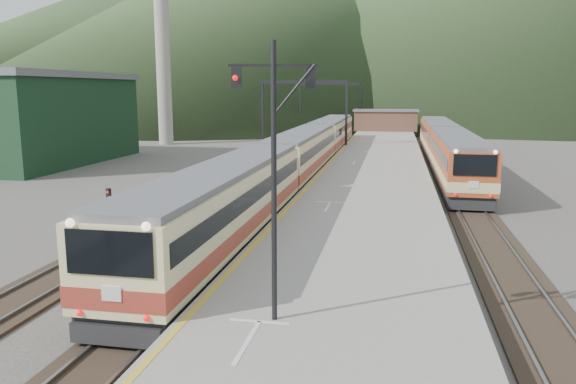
# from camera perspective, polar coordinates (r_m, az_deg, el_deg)

# --- Properties ---
(track_main) EXTENTS (2.60, 200.00, 0.23)m
(track_main) POSITION_cam_1_polar(r_m,az_deg,el_deg) (47.24, 2.08, 1.97)
(track_main) COLOR black
(track_main) RESTS_ON ground
(track_far) EXTENTS (2.60, 200.00, 0.23)m
(track_far) POSITION_cam_1_polar(r_m,az_deg,el_deg) (48.25, -3.80, 2.13)
(track_far) COLOR black
(track_far) RESTS_ON ground
(track_second) EXTENTS (2.60, 200.00, 0.23)m
(track_second) POSITION_cam_1_polar(r_m,az_deg,el_deg) (46.90, 16.11, 1.51)
(track_second) COLOR black
(track_second) RESTS_ON ground
(platform) EXTENTS (8.00, 100.00, 1.00)m
(platform) POSITION_cam_1_polar(r_m,az_deg,el_deg) (44.68, 8.80, 1.93)
(platform) COLOR gray
(platform) RESTS_ON ground
(gantry_near) EXTENTS (9.55, 0.25, 8.00)m
(gantry_near) POSITION_cam_1_polar(r_m,az_deg,el_deg) (62.01, 1.63, 9.09)
(gantry_near) COLOR black
(gantry_near) RESTS_ON ground
(gantry_far) EXTENTS (9.55, 0.25, 8.00)m
(gantry_far) POSITION_cam_1_polar(r_m,az_deg,el_deg) (86.77, 4.33, 9.43)
(gantry_far) COLOR black
(gantry_far) RESTS_ON ground
(warehouse) EXTENTS (14.50, 20.50, 8.60)m
(warehouse) POSITION_cam_1_polar(r_m,az_deg,el_deg) (59.69, -25.38, 6.84)
(warehouse) COLOR black
(warehouse) RESTS_ON ground
(smokestack) EXTENTS (1.80, 1.80, 30.00)m
(smokestack) POSITION_cam_1_polar(r_m,az_deg,el_deg) (74.58, -12.70, 16.31)
(smokestack) COLOR #9E998E
(smokestack) RESTS_ON ground
(station_shed) EXTENTS (9.40, 4.40, 3.10)m
(station_shed) POSITION_cam_1_polar(r_m,az_deg,el_deg) (84.32, 9.90, 7.23)
(station_shed) COLOR brown
(station_shed) RESTS_ON platform
(hill_a) EXTENTS (180.00, 180.00, 60.00)m
(hill_a) POSITION_cam_1_polar(r_m,az_deg,el_deg) (203.08, -2.73, 16.87)
(hill_a) COLOR #2F4425
(hill_a) RESTS_ON ground
(hill_b) EXTENTS (220.00, 220.00, 75.00)m
(hill_b) POSITION_cam_1_polar(r_m,az_deg,el_deg) (239.25, 17.06, 17.26)
(hill_b) COLOR #2F4425
(hill_b) RESTS_ON ground
(hill_d) EXTENTS (200.00, 200.00, 55.00)m
(hill_d) POSITION_cam_1_polar(r_m,az_deg,el_deg) (277.84, -16.92, 14.17)
(hill_d) COLOR #2F4425
(hill_d) RESTS_ON ground
(main_train) EXTENTS (2.94, 60.38, 3.59)m
(main_train) POSITION_cam_1_polar(r_m,az_deg,el_deg) (43.84, 1.45, 3.90)
(main_train) COLOR beige
(main_train) RESTS_ON track_main
(second_train) EXTENTS (2.84, 38.64, 3.46)m
(second_train) POSITION_cam_1_polar(r_m,az_deg,el_deg) (52.03, 15.69, 4.47)
(second_train) COLOR #B24723
(second_train) RESTS_ON track_second
(signal_mast) EXTENTS (2.16, 0.64, 7.14)m
(signal_mast) POSITION_cam_1_polar(r_m,az_deg,el_deg) (14.05, -1.45, 3.76)
(signal_mast) COLOR black
(signal_mast) RESTS_ON platform
(short_signal_b) EXTENTS (0.24, 0.19, 2.27)m
(short_signal_b) POSITION_cam_1_polar(r_m,az_deg,el_deg) (38.67, -4.73, 2.16)
(short_signal_b) COLOR black
(short_signal_b) RESTS_ON ground
(short_signal_c) EXTENTS (0.26, 0.23, 2.27)m
(short_signal_c) POSITION_cam_1_polar(r_m,az_deg,el_deg) (28.53, -17.70, -1.24)
(short_signal_c) COLOR black
(short_signal_c) RESTS_ON ground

